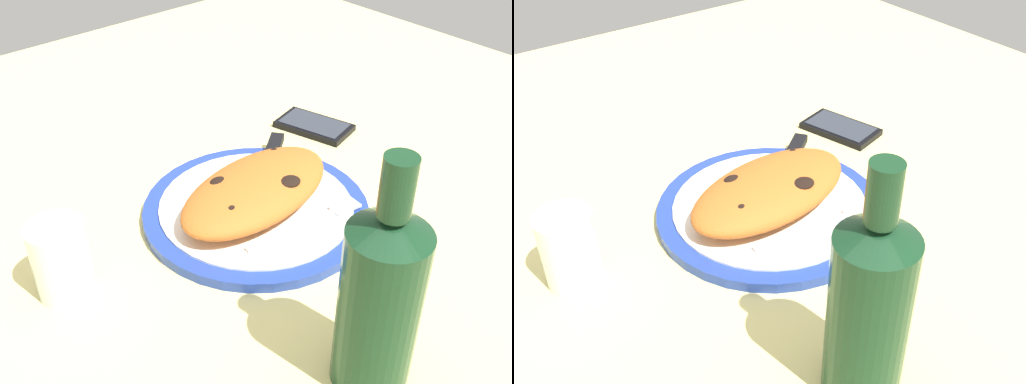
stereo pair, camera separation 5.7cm
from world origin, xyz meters
The scene contains 8 objects.
ground_plane centered at (0.00, 0.00, -1.50)cm, with size 150.00×150.00×3.00cm, color #E5D684.
plate centered at (0.00, 0.00, 0.83)cm, with size 30.09×30.09×1.73cm.
calzone centered at (0.30, -0.37, 4.10)cm, with size 26.14×16.41×4.70cm.
fork centered at (3.14, -7.75, 1.93)cm, with size 17.62×3.64×0.40cm.
knife centered at (7.73, 5.94, 2.23)cm, with size 18.67×14.65×1.20cm.
smartphone centered at (22.72, 11.23, 0.56)cm, with size 9.53×13.22×1.16cm.
water_glass centered at (-25.78, 3.57, 4.02)cm, with size 6.52×6.52×9.31cm.
wine_bottle centered at (-9.24, -27.26, 10.53)cm, with size 7.64×7.64×25.65cm.
Camera 1 is at (-44.39, -50.16, 50.84)cm, focal length 43.93 mm.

